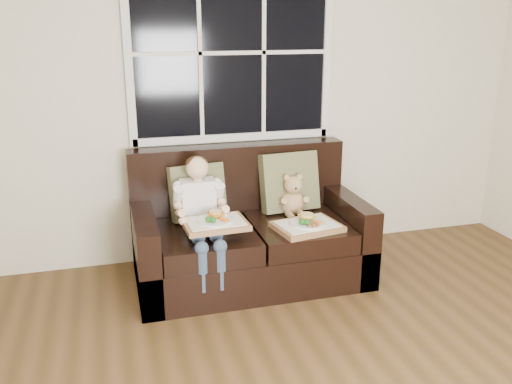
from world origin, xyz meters
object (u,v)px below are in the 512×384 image
object	(u,v)px
tray_left	(215,222)
tray_right	(307,225)
child	(201,207)
teddy_bear	(293,198)
loveseat	(248,237)

from	to	relation	value
tray_left	tray_right	size ratio (longest dim) A/B	0.87
child	teddy_bear	bearing A→B (deg)	11.55
loveseat	child	bearing A→B (deg)	-162.83
child	teddy_bear	distance (m)	0.76
child	teddy_bear	world-z (taller)	child
loveseat	teddy_bear	world-z (taller)	loveseat
teddy_bear	tray_left	size ratio (longest dim) A/B	0.76
loveseat	tray_left	xyz separation A→B (m)	(-0.31, -0.31, 0.27)
loveseat	tray_left	bearing A→B (deg)	-135.29
child	tray_right	xyz separation A→B (m)	(0.74, -0.18, -0.15)
tray_left	tray_right	bearing A→B (deg)	-1.89
loveseat	teddy_bear	bearing A→B (deg)	5.55
teddy_bear	child	bearing A→B (deg)	-164.81
child	teddy_bear	xyz separation A→B (m)	(0.74, 0.15, -0.05)
loveseat	teddy_bear	xyz separation A→B (m)	(0.37, 0.04, 0.27)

